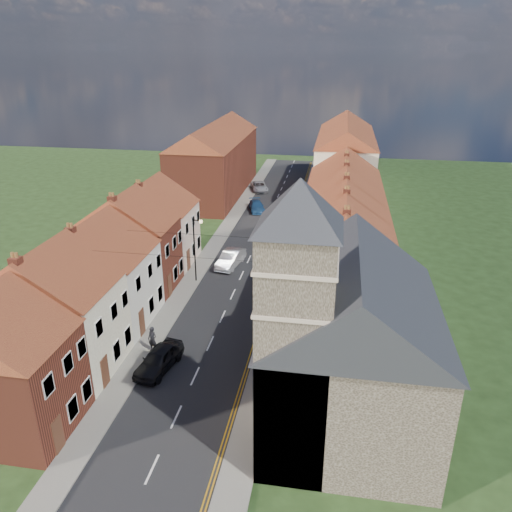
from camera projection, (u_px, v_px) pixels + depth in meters
The scene contains 25 objects.
ground at pixel (165, 441), 27.51m from camera, with size 160.00×160.00×0.00m, color #305022.
road at pixel (255, 245), 54.80m from camera, with size 7.00×90.00×0.02m, color black.
pavement_left at pixel (217, 242), 55.45m from camera, with size 1.80×90.00×0.12m, color gray.
pavement_right at pixel (295, 247), 54.10m from camera, with size 1.80×90.00×0.12m, color gray.
church at pixel (344, 333), 26.83m from camera, with size 11.25×14.25×15.20m.
cottage_r_tudor at pixel (342, 282), 35.92m from camera, with size 8.30×5.20×9.00m.
cottage_r_white_near at pixel (343, 254), 40.82m from camera, with size 8.30×6.00×9.00m.
cottage_r_cream_mid at pixel (343, 232), 45.73m from camera, with size 8.30×5.20×9.00m.
cottage_r_pink at pixel (344, 214), 50.65m from camera, with size 8.30×6.00×9.00m.
cottage_r_white_far at pixel (344, 199), 55.55m from camera, with size 8.30×5.20×9.00m.
cottage_r_cream_far at pixel (344, 187), 60.47m from camera, with size 8.30×6.00×9.00m.
cottage_l_cream at pixel (51, 308), 32.23m from camera, with size 8.30×6.30×9.10m.
cottage_l_white at pixel (96, 270), 38.11m from camera, with size 8.30×6.90×8.80m.
cottage_l_brick_mid at pixel (128, 240), 43.60m from camera, with size 8.30×5.70×9.10m.
cottage_l_pink at pixel (152, 221), 48.94m from camera, with size 8.30×6.30×8.80m.
block_right_far at pixel (345, 155), 74.07m from camera, with size 8.30×24.20×10.50m.
block_left_far at pixel (215, 158), 72.37m from camera, with size 8.30×24.20×10.50m.
lamppost at pixel (195, 246), 44.92m from camera, with size 0.88×0.15×6.00m.
car_near at pixel (159, 359), 33.47m from camera, with size 1.81×4.49×1.53m, color black.
car_mid at pixel (231, 259), 49.35m from camera, with size 1.63×4.67×1.54m, color #B2B4BA.
car_far at pixel (257, 206), 66.06m from camera, with size 1.79×4.41×1.28m, color navy.
car_distant at pixel (259, 186), 75.36m from camera, with size 2.21×4.80×1.33m, color silver.
pedestrian_left at pixel (152, 339), 35.15m from camera, with size 0.70×0.46×1.91m, color black.
pedestrian_right at pixel (271, 323), 37.18m from camera, with size 0.93×0.72×1.91m, color black.
pedestrian_right_b at pixel (287, 304), 40.37m from camera, with size 0.75×0.58×1.54m, color #282320.
Camera 1 is at (8.51, -20.28, 20.09)m, focal length 35.00 mm.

